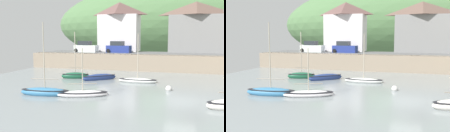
% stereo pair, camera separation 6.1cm
% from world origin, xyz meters
% --- Properties ---
extents(quay_seawall, '(48.00, 9.40, 2.40)m').
position_xyz_m(quay_seawall, '(0.00, 17.50, 1.36)').
color(quay_seawall, gray).
rests_on(quay_seawall, ground).
extents(hillside_backdrop, '(80.00, 44.00, 24.63)m').
position_xyz_m(hillside_backdrop, '(2.09, 55.20, 8.62)').
color(hillside_backdrop, '#4F7547').
rests_on(hillside_backdrop, ground).
extents(waterfront_building_left, '(7.48, 5.01, 9.02)m').
position_xyz_m(waterfront_building_left, '(-11.55, 25.20, 7.00)').
color(waterfront_building_left, white).
rests_on(waterfront_building_left, ground).
extents(waterfront_building_centre, '(9.25, 4.37, 8.64)m').
position_xyz_m(waterfront_building_centre, '(1.97, 25.20, 6.81)').
color(waterfront_building_centre, gray).
rests_on(waterfront_building_centre, ground).
extents(sailboat_blue_trim, '(4.42, 1.39, 5.57)m').
position_xyz_m(sailboat_blue_trim, '(-4.79, 7.17, 0.22)').
color(sailboat_blue_trim, white).
rests_on(sailboat_blue_trim, ground).
extents(rowboat_small_beached, '(4.62, 2.94, 4.32)m').
position_xyz_m(rowboat_small_beached, '(-8.21, -0.65, 0.21)').
color(rowboat_small_beached, white).
rests_on(rowboat_small_beached, ground).
extents(dinghy_open_wooden, '(3.81, 3.48, 0.93)m').
position_xyz_m(dinghy_open_wooden, '(-9.45, 7.44, 0.28)').
color(dinghy_open_wooden, navy).
rests_on(dinghy_open_wooden, ground).
extents(sailboat_white_hull, '(4.66, 1.78, 6.56)m').
position_xyz_m(sailboat_white_hull, '(-11.57, -1.22, 0.29)').
color(sailboat_white_hull, teal).
rests_on(sailboat_white_hull, ground).
extents(fishing_boat_green, '(3.66, 2.00, 5.91)m').
position_xyz_m(fishing_boat_green, '(-12.72, 7.78, 0.31)').
color(fishing_boat_green, '#185034').
rests_on(fishing_boat_green, ground).
extents(parked_car_near_slipway, '(4.19, 1.94, 1.95)m').
position_xyz_m(parked_car_near_slipway, '(-16.52, 20.70, 3.20)').
color(parked_car_near_slipway, silver).
rests_on(parked_car_near_slipway, ground).
extents(parked_car_by_wall, '(4.23, 2.05, 1.95)m').
position_xyz_m(parked_car_by_wall, '(-10.57, 20.70, 3.20)').
color(parked_car_by_wall, navy).
rests_on(parked_car_by_wall, ground).
extents(mooring_buoy, '(0.59, 0.59, 0.59)m').
position_xyz_m(mooring_buoy, '(-1.15, 3.68, 0.18)').
color(mooring_buoy, silver).
rests_on(mooring_buoy, ground).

